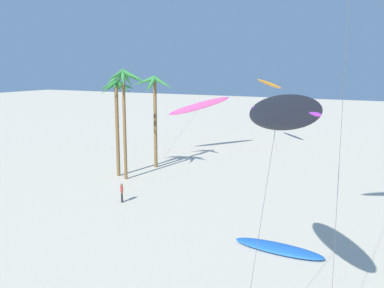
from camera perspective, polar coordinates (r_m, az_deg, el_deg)
name	(u,v)px	position (r m, az deg, el deg)	size (l,w,h in m)	color
palm_tree_0	(116,97)	(44.77, -10.03, 6.12)	(3.80, 3.62, 10.04)	brown
palm_tree_1	(124,86)	(43.20, -8.99, 7.55)	(4.54, 4.65, 11.10)	brown
palm_tree_2	(154,94)	(48.20, -5.00, 6.58)	(4.62, 4.58, 10.35)	brown
flying_kite_2	(278,111)	(17.35, 11.29, 4.27)	(5.69, 7.66, 10.67)	black
flying_kite_4	(200,106)	(57.78, 1.03, 5.09)	(6.33, 10.52, 7.62)	#EA5193
flying_kite_7	(269,84)	(62.30, 10.13, 7.88)	(6.07, 7.76, 9.82)	orange
grounded_kite_0	(278,248)	(28.10, 11.34, -13.38)	(5.86, 1.94, 0.39)	blue
person_near_left	(122,192)	(37.03, -9.28, -6.29)	(0.40, 0.38, 1.64)	black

